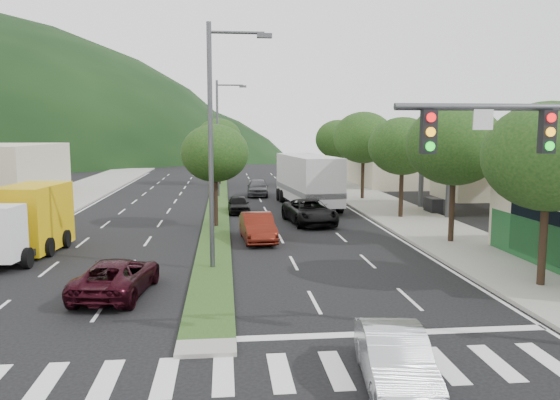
{
  "coord_description": "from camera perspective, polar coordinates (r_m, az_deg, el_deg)",
  "views": [
    {
      "loc": [
        0.54,
        -14.33,
        5.72
      ],
      "look_at": [
        3.27,
        12.37,
        2.32
      ],
      "focal_mm": 35.0,
      "sensor_mm": 36.0,
      "label": 1
    }
  ],
  "objects": [
    {
      "name": "tree_med_far",
      "position": [
        58.34,
        -6.42,
        6.47
      ],
      "size": [
        4.8,
        4.8,
        6.94
      ],
      "color": "black",
      "rests_on": "median"
    },
    {
      "name": "box_truck",
      "position": [
        27.74,
        -25.01,
        -2.19
      ],
      "size": [
        3.09,
        6.7,
        3.2
      ],
      "rotation": [
        0.0,
        0.0,
        3.03
      ],
      "color": "silver",
      "rests_on": "ground"
    },
    {
      "name": "tree_r_c",
      "position": [
        36.21,
        12.67,
        5.5
      ],
      "size": [
        4.4,
        4.4,
        6.48
      ],
      "color": "black",
      "rests_on": "sidewalk_right"
    },
    {
      "name": "sidewalk_left",
      "position": [
        41.97,
        -24.61,
        -1.18
      ],
      "size": [
        6.0,
        90.0,
        0.15
      ],
      "primitive_type": "cube",
      "color": "gray",
      "rests_on": "ground"
    },
    {
      "name": "tree_r_a",
      "position": [
        21.64,
        26.22,
        4.09
      ],
      "size": [
        4.6,
        4.6,
        6.63
      ],
      "color": "black",
      "rests_on": "sidewalk_right"
    },
    {
      "name": "suv_maroon",
      "position": [
        20.15,
        -16.67,
        -7.67
      ],
      "size": [
        2.75,
        4.92,
        1.3
      ],
      "primitive_type": "imported",
      "rotation": [
        0.0,
        0.0,
        3.01
      ],
      "color": "black",
      "rests_on": "ground"
    },
    {
      "name": "streetlight_near",
      "position": [
        22.33,
        -6.74,
        6.81
      ],
      "size": [
        2.6,
        0.25,
        10.0
      ],
      "color": "#47494C",
      "rests_on": "ground"
    },
    {
      "name": "bldg_right_far",
      "position": [
        61.41,
        12.18,
        4.14
      ],
      "size": [
        10.0,
        16.0,
        5.2
      ],
      "primitive_type": "cube",
      "color": "beige",
      "rests_on": "ground"
    },
    {
      "name": "median",
      "position": [
        42.71,
        -6.52,
        -0.45
      ],
      "size": [
        1.6,
        56.0,
        0.12
      ],
      "primitive_type": "cube",
      "color": "#213C16",
      "rests_on": "ground"
    },
    {
      "name": "crosswalk",
      "position": [
        13.6,
        -7.94,
        -17.71
      ],
      "size": [
        19.0,
        2.2,
        0.01
      ],
      "primitive_type": "cube",
      "color": "silver",
      "rests_on": "ground"
    },
    {
      "name": "tree_med_near",
      "position": [
        32.36,
        -6.82,
        4.87
      ],
      "size": [
        4.0,
        4.0,
        6.02
      ],
      "color": "black",
      "rests_on": "median"
    },
    {
      "name": "streetlight_mid",
      "position": [
        47.33,
        -6.3,
        7.0
      ],
      "size": [
        2.6,
        0.25,
        10.0
      ],
      "color": "#47494C",
      "rests_on": "ground"
    },
    {
      "name": "tree_r_b",
      "position": [
        28.73,
        17.76,
        5.51
      ],
      "size": [
        4.8,
        4.8,
        6.94
      ],
      "color": "black",
      "rests_on": "sidewalk_right"
    },
    {
      "name": "motorhome",
      "position": [
        41.44,
        2.91,
        2.15
      ],
      "size": [
        4.04,
        10.37,
        3.89
      ],
      "rotation": [
        0.0,
        0.0,
        0.1
      ],
      "color": "silver",
      "rests_on": "ground"
    },
    {
      "name": "sidewalk_right",
      "position": [
        41.5,
        10.97,
        -0.74
      ],
      "size": [
        5.0,
        90.0,
        0.15
      ],
      "primitive_type": "cube",
      "color": "gray",
      "rests_on": "ground"
    },
    {
      "name": "car_queue_e",
      "position": [
        48.4,
        -2.36,
        1.34
      ],
      "size": [
        2.07,
        4.61,
        1.54
      ],
      "primitive_type": "imported",
      "rotation": [
        0.0,
        0.0,
        -0.06
      ],
      "color": "#4A4A4F",
      "rests_on": "ground"
    },
    {
      "name": "tree_r_e",
      "position": [
        55.53,
        6.1,
        6.32
      ],
      "size": [
        4.6,
        4.6,
        6.71
      ],
      "color": "black",
      "rests_on": "sidewalk_right"
    },
    {
      "name": "ground",
      "position": [
        15.44,
        -7.67,
        -14.6
      ],
      "size": [
        160.0,
        160.0,
        0.0
      ],
      "primitive_type": "plane",
      "color": "black",
      "rests_on": "ground"
    },
    {
      "name": "car_queue_a",
      "position": [
        38.42,
        -4.36,
        -0.45
      ],
      "size": [
        1.54,
        3.61,
        1.22
      ],
      "primitive_type": "imported",
      "rotation": [
        0.0,
        0.0,
        0.03
      ],
      "color": "black",
      "rests_on": "ground"
    },
    {
      "name": "tree_r_d",
      "position": [
        45.79,
        8.71,
        6.46
      ],
      "size": [
        5.0,
        5.0,
        7.17
      ],
      "color": "black",
      "rests_on": "sidewalk_right"
    },
    {
      "name": "car_queue_d",
      "position": [
        33.84,
        3.11,
        -1.24
      ],
      "size": [
        3.18,
        5.71,
        1.51
      ],
      "primitive_type": "imported",
      "rotation": [
        0.0,
        0.0,
        0.13
      ],
      "color": "black",
      "rests_on": "ground"
    },
    {
      "name": "car_queue_b",
      "position": [
        44.02,
        4.21,
        0.7
      ],
      "size": [
        2.51,
        5.26,
        1.48
      ],
      "primitive_type": "imported",
      "rotation": [
        0.0,
        0.0,
        0.09
      ],
      "color": "#505055",
      "rests_on": "ground"
    },
    {
      "name": "gas_canopy",
      "position": [
        40.77,
        21.18,
        5.22
      ],
      "size": [
        12.2,
        8.2,
        5.25
      ],
      "color": "silver",
      "rests_on": "ground"
    },
    {
      "name": "sedan_silver",
      "position": [
        12.96,
        11.92,
        -15.96
      ],
      "size": [
        1.85,
        4.1,
        1.31
      ],
      "primitive_type": "imported",
      "rotation": [
        0.0,
        0.0,
        -0.12
      ],
      "color": "#AEB1B6",
      "rests_on": "ground"
    },
    {
      "name": "car_queue_c",
      "position": [
        28.55,
        -2.35,
        -2.86
      ],
      "size": [
        1.85,
        4.52,
        1.46
      ],
      "primitive_type": "imported",
      "rotation": [
        0.0,
        0.0,
        0.07
      ],
      "color": "#55170E",
      "rests_on": "ground"
    }
  ]
}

